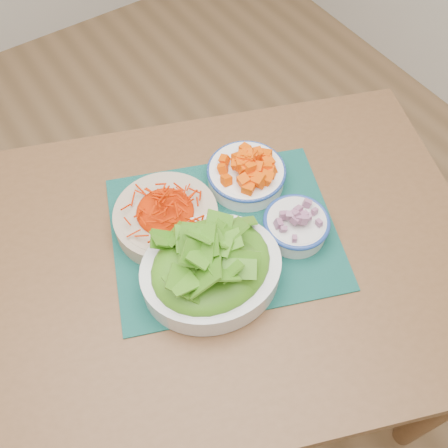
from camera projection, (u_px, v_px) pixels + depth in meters
name	position (u px, v px, depth m)	size (l,w,h in m)	color
ground	(182.00, 382.00, 1.67)	(4.00, 4.00, 0.00)	#9C744B
table	(202.00, 278.00, 1.15)	(1.43, 1.20, 0.75)	brown
placemat	(224.00, 232.00, 1.10)	(0.49, 0.40, 0.00)	#09342F
carrot_bowl	(166.00, 215.00, 1.08)	(0.28, 0.28, 0.09)	#C0AC8F
squash_bowl	(246.00, 171.00, 1.14)	(0.21, 0.21, 0.08)	white
lettuce_bowl	(211.00, 265.00, 0.98)	(0.34, 0.30, 0.13)	silver
onion_bowl	(296.00, 223.00, 1.07)	(0.15, 0.15, 0.08)	silver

